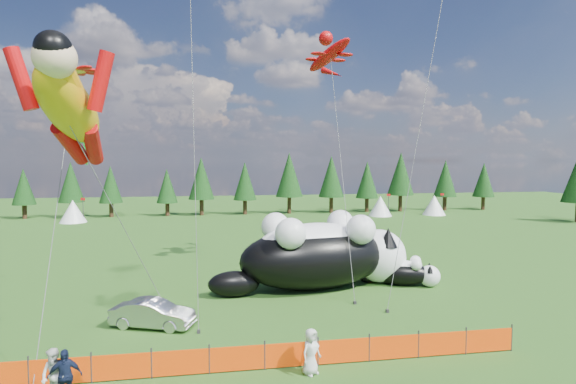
# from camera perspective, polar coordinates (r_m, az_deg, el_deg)

# --- Properties ---
(ground) EXTENTS (160.00, 160.00, 0.00)m
(ground) POSITION_cam_1_polar(r_m,az_deg,el_deg) (20.39, -6.91, -18.09)
(ground) COLOR #163509
(ground) RESTS_ON ground
(safety_fence) EXTENTS (22.06, 0.06, 1.10)m
(safety_fence) POSITION_cam_1_polar(r_m,az_deg,el_deg) (17.43, -6.46, -20.26)
(safety_fence) COLOR #262626
(safety_fence) RESTS_ON ground
(tree_line) EXTENTS (90.00, 4.00, 8.00)m
(tree_line) POSITION_cam_1_polar(r_m,az_deg,el_deg) (63.99, -8.75, 0.68)
(tree_line) COLOR black
(tree_line) RESTS_ON ground
(festival_tents) EXTENTS (50.00, 3.20, 2.80)m
(festival_tents) POSITION_cam_1_polar(r_m,az_deg,el_deg) (60.37, 1.84, -1.95)
(festival_tents) COLOR white
(festival_tents) RESTS_ON ground
(cat_large) EXTENTS (12.44, 5.92, 4.51)m
(cat_large) POSITION_cam_1_polar(r_m,az_deg,el_deg) (27.34, 4.58, -7.65)
(cat_large) COLOR black
(cat_large) RESTS_ON ground
(cat_small) EXTENTS (4.63, 3.01, 1.76)m
(cat_small) POSITION_cam_1_polar(r_m,az_deg,el_deg) (28.97, 14.54, -9.75)
(cat_small) COLOR black
(cat_small) RESTS_ON ground
(car) EXTENTS (4.06, 2.54, 1.26)m
(car) POSITION_cam_1_polar(r_m,az_deg,el_deg) (22.26, -16.76, -14.57)
(car) COLOR #AEAFB3
(car) RESTS_ON ground
(spectator_b) EXTENTS (0.99, 0.83, 1.76)m
(spectator_b) POSITION_cam_1_polar(r_m,az_deg,el_deg) (16.96, -27.59, -20.03)
(spectator_b) COLOR silver
(spectator_b) RESTS_ON ground
(spectator_c) EXTENTS (1.09, 0.66, 1.76)m
(spectator_c) POSITION_cam_1_polar(r_m,az_deg,el_deg) (16.80, -26.50, -20.23)
(spectator_c) COLOR #141C37
(spectator_c) RESTS_ON ground
(spectator_e) EXTENTS (0.97, 0.89, 1.66)m
(spectator_e) POSITION_cam_1_polar(r_m,az_deg,el_deg) (17.07, 2.94, -19.58)
(spectator_e) COLOR silver
(spectator_e) RESTS_ON ground
(superhero_kite) EXTENTS (5.42, 7.94, 12.70)m
(superhero_kite) POSITION_cam_1_polar(r_m,az_deg,el_deg) (17.69, -26.06, 9.71)
(superhero_kite) COLOR #DCA00B
(superhero_kite) RESTS_ON ground
(gecko_kite) EXTENTS (5.57, 12.27, 17.35)m
(gecko_kite) POSITION_cam_1_polar(r_m,az_deg,el_deg) (33.18, 5.21, 16.88)
(gecko_kite) COLOR red
(gecko_kite) RESTS_ON ground
(flower_kite) EXTENTS (2.75, 7.99, 13.38)m
(flower_kite) POSITION_cam_1_polar(r_m,az_deg,el_deg) (23.41, -25.47, 13.43)
(flower_kite) COLOR red
(flower_kite) RESTS_ON ground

